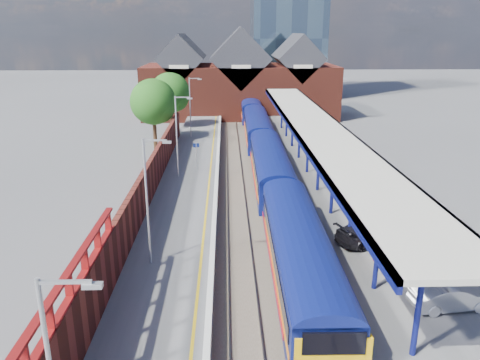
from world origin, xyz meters
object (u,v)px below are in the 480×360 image
object	(u,v)px
parked_car_red	(413,254)
parked_car_blue	(348,175)
parked_car_dark	(374,232)
lamp_post_d	(191,104)
lamp_post_c	(178,132)
lamp_post_b	(149,194)
train	(263,143)
parked_car_silver	(451,296)
platform_sign	(196,152)

from	to	relation	value
parked_car_red	parked_car_blue	world-z (taller)	parked_car_red
parked_car_dark	parked_car_blue	world-z (taller)	parked_car_dark
lamp_post_d	parked_car_dark	size ratio (longest dim) A/B	1.46
lamp_post_c	parked_car_red	xyz separation A→B (m)	(14.11, -16.76, -3.30)
lamp_post_b	parked_car_dark	xyz separation A→B (m)	(12.89, 2.18, -3.30)
train	parked_car_blue	world-z (taller)	train
train	parked_car_blue	distance (m)	11.50
lamp_post_b	parked_car_red	bearing A→B (deg)	-3.09
lamp_post_b	parked_car_red	distance (m)	14.51
lamp_post_c	parked_car_silver	size ratio (longest dim) A/B	1.86
lamp_post_b	parked_car_red	xyz separation A→B (m)	(14.11, -0.76, -3.30)
train	lamp_post_c	world-z (taller)	lamp_post_c
parked_car_blue	platform_sign	bearing A→B (deg)	79.57
platform_sign	parked_car_blue	world-z (taller)	platform_sign
train	lamp_post_b	size ratio (longest dim) A/B	9.42
lamp_post_b	parked_car_silver	xyz separation A→B (m)	(14.33, -4.83, -3.37)
parked_car_red	parked_car_dark	xyz separation A→B (m)	(-1.22, 2.95, 0.00)
lamp_post_b	lamp_post_d	distance (m)	32.00
platform_sign	lamp_post_d	bearing A→B (deg)	95.56
lamp_post_d	lamp_post_b	bearing A→B (deg)	-90.00
parked_car_dark	parked_car_blue	bearing A→B (deg)	-27.18
lamp_post_d	platform_sign	size ratio (longest dim) A/B	2.80
train	parked_car_silver	size ratio (longest dim) A/B	17.48
lamp_post_b	lamp_post_c	world-z (taller)	same
parked_car_red	lamp_post_d	bearing A→B (deg)	42.88
parked_car_red	parked_car_silver	distance (m)	4.08
train	lamp_post_d	xyz separation A→B (m)	(-7.86, 8.45, 2.87)
parked_car_silver	parked_car_blue	size ratio (longest dim) A/B	0.96
train	parked_car_silver	xyz separation A→B (m)	(6.47, -28.38, -0.50)
parked_car_silver	parked_car_dark	xyz separation A→B (m)	(-1.43, 7.02, 0.08)
platform_sign	lamp_post_b	bearing A→B (deg)	-94.33
parked_car_red	parked_car_blue	xyz separation A→B (m)	(0.23, 14.83, -0.15)
parked_car_dark	platform_sign	bearing A→B (deg)	15.87
parked_car_red	parked_car_silver	size ratio (longest dim) A/B	1.08
train	parked_car_red	bearing A→B (deg)	-75.56
parked_car_blue	parked_car_silver	bearing A→B (deg)	-173.63
train	parked_car_red	distance (m)	25.11
train	lamp_post_b	world-z (taller)	lamp_post_b
lamp_post_d	parked_car_dark	world-z (taller)	lamp_post_d
lamp_post_b	parked_car_dark	distance (m)	13.48
train	lamp_post_d	size ratio (longest dim) A/B	9.42
train	platform_sign	bearing A→B (deg)	-139.49
lamp_post_d	parked_car_silver	distance (m)	39.66
parked_car_red	lamp_post_b	bearing A→B (deg)	106.48
parked_car_silver	lamp_post_c	bearing A→B (deg)	27.57
parked_car_red	train	bearing A→B (deg)	34.01
lamp_post_d	parked_car_blue	xyz separation A→B (m)	(14.34, -17.93, -3.45)
parked_car_red	parked_car_dark	distance (m)	3.19
lamp_post_d	parked_car_blue	distance (m)	23.22
parked_car_silver	parked_car_blue	bearing A→B (deg)	-6.99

